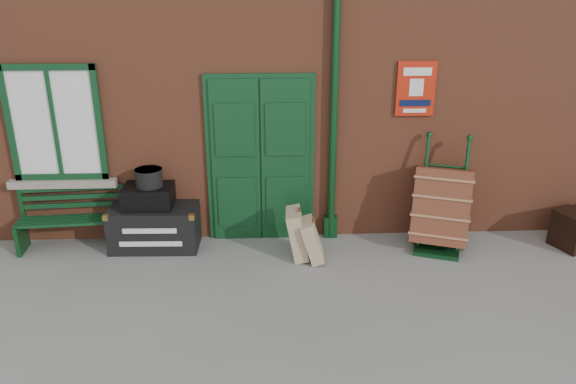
{
  "coord_description": "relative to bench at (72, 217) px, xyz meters",
  "views": [
    {
      "loc": [
        -0.24,
        -5.6,
        3.42
      ],
      "look_at": [
        0.03,
        0.6,
        1.0
      ],
      "focal_mm": 35.0,
      "sensor_mm": 36.0,
      "label": 1
    }
  ],
  "objects": [
    {
      "name": "ground",
      "position": [
        2.8,
        -1.29,
        -0.42
      ],
      "size": [
        80.0,
        80.0,
        0.0
      ],
      "primitive_type": "plane",
      "color": "gray",
      "rests_on": "ground"
    },
    {
      "name": "station_building",
      "position": [
        2.8,
        2.2,
        1.74
      ],
      "size": [
        10.3,
        4.3,
        4.36
      ],
      "color": "brown",
      "rests_on": "ground"
    },
    {
      "name": "bench",
      "position": [
        0.0,
        0.0,
        0.0
      ],
      "size": [
        1.38,
        0.52,
        0.84
      ],
      "rotation": [
        0.0,
        0.0,
        0.07
      ],
      "color": "#0F391C",
      "rests_on": "ground"
    },
    {
      "name": "houdini_trunk",
      "position": [
        1.09,
        -0.04,
        -0.14
      ],
      "size": [
        1.16,
        0.66,
        0.57
      ],
      "primitive_type": "cube",
      "rotation": [
        0.0,
        0.0,
        -0.03
      ],
      "color": "black",
      "rests_on": "ground"
    },
    {
      "name": "strongbox",
      "position": [
        1.04,
        -0.04,
        0.29
      ],
      "size": [
        0.64,
        0.48,
        0.29
      ],
      "primitive_type": "cube",
      "rotation": [
        0.0,
        0.0,
        -0.03
      ],
      "color": "black",
      "rests_on": "houdini_trunk"
    },
    {
      "name": "hatbox",
      "position": [
        1.07,
        -0.04,
        0.55
      ],
      "size": [
        0.35,
        0.35,
        0.23
      ],
      "primitive_type": "cylinder",
      "rotation": [
        0.0,
        0.0,
        -0.03
      ],
      "color": "black",
      "rests_on": "strongbox"
    },
    {
      "name": "suitcase_back",
      "position": [
        2.96,
        -0.43,
        -0.1
      ],
      "size": [
        0.32,
        0.46,
        0.65
      ],
      "primitive_type": "cube",
      "rotation": [
        0.0,
        -0.19,
        -0.05
      ],
      "color": "tan",
      "rests_on": "ground"
    },
    {
      "name": "suitcase_front",
      "position": [
        3.14,
        -0.53,
        -0.14
      ],
      "size": [
        0.33,
        0.42,
        0.56
      ],
      "primitive_type": "cube",
      "rotation": [
        0.0,
        -0.31,
        -0.05
      ],
      "color": "tan",
      "rests_on": "ground"
    },
    {
      "name": "porter_trolley",
      "position": [
        4.86,
        -0.22,
        0.15
      ],
      "size": [
        0.93,
        0.96,
        1.47
      ],
      "rotation": [
        0.0,
        0.0,
        -0.35
      ],
      "color": "#0E3818",
      "rests_on": "ground"
    }
  ]
}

